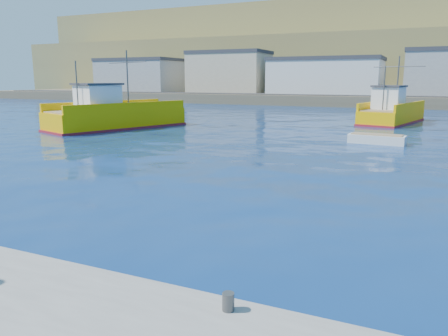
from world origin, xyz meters
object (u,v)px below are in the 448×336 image
at_px(skiff_left, 121,122).
at_px(trawler_yellow_a, 114,115).
at_px(skiff_mid, 377,140).
at_px(trawler_yellow_b, 391,113).

bearing_deg(skiff_left, trawler_yellow_a, -65.49).
relative_size(skiff_left, skiff_mid, 1.25).
height_order(trawler_yellow_b, skiff_left, trawler_yellow_b).
height_order(skiff_left, skiff_mid, skiff_left).
height_order(trawler_yellow_a, skiff_mid, trawler_yellow_a).
relative_size(trawler_yellow_a, skiff_mid, 3.51).
bearing_deg(trawler_yellow_a, skiff_mid, -0.82).
height_order(trawler_yellow_a, skiff_left, trawler_yellow_a).
distance_m(skiff_left, skiff_mid, 22.43).
xyz_separation_m(skiff_left, skiff_mid, (22.31, -2.34, -0.05)).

